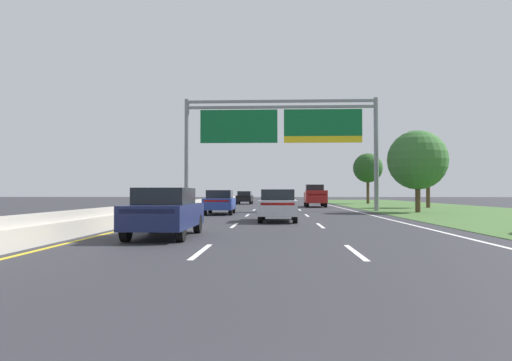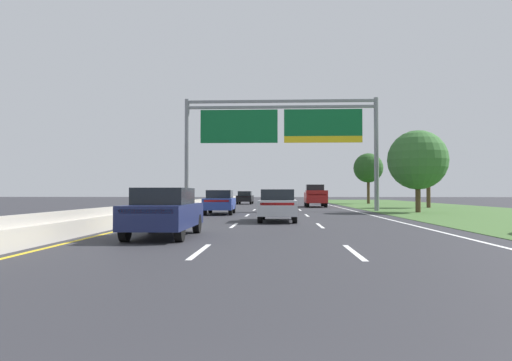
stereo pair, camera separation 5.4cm
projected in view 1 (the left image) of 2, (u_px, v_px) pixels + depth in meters
ground_plane at (277, 211)px, 35.79m from camera, size 220.00×220.00×0.00m
lane_striping at (277, 211)px, 35.33m from camera, size 11.96×106.00×0.01m
grass_verge_right at (464, 211)px, 35.18m from camera, size 14.00×110.00×0.02m
median_barrier_concrete at (191, 206)px, 36.08m from camera, size 0.60×110.00×0.85m
overhead_sign_gantry at (281, 131)px, 36.59m from camera, size 15.06×0.42×8.75m
pickup_truck_red at (315, 196)px, 46.48m from camera, size 2.08×5.43×2.20m
car_blue_left_lane_sedan at (220, 202)px, 30.81m from camera, size 1.94×4.45×1.57m
car_navy_left_lane_sedan at (165, 211)px, 15.10m from camera, size 1.84×4.41×1.57m
car_black_left_lane_sedan at (245, 197)px, 57.57m from camera, size 1.90×4.43×1.57m
car_silver_centre_lane_sedan at (278, 205)px, 23.30m from camera, size 1.88×4.43×1.57m
roadside_tree_mid at (417, 160)px, 33.43m from camera, size 4.21×4.21×5.83m
roadside_tree_far at (428, 163)px, 43.56m from camera, size 3.48×3.48×5.94m
roadside_tree_distant at (368, 168)px, 59.23m from camera, size 3.68×3.68×6.34m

